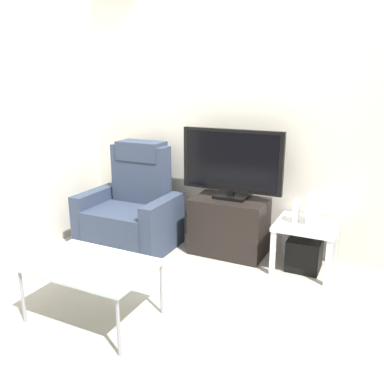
{
  "coord_description": "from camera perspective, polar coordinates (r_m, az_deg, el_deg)",
  "views": [
    {
      "loc": [
        1.28,
        -2.74,
        1.7
      ],
      "look_at": [
        -0.3,
        0.5,
        0.7
      ],
      "focal_mm": 37.43,
      "sensor_mm": 36.0,
      "label": 1
    }
  ],
  "objects": [
    {
      "name": "book_upright",
      "position": [
        3.76,
        14.61,
        -2.59
      ],
      "size": [
        0.04,
        0.11,
        0.22
      ],
      "primitive_type": "cube",
      "color": "white",
      "rests_on": "side_table"
    },
    {
      "name": "game_console",
      "position": [
        3.75,
        16.76,
        -2.18
      ],
      "size": [
        0.07,
        0.2,
        0.29
      ],
      "primitive_type": "cube",
      "color": "white",
      "rests_on": "side_table"
    },
    {
      "name": "wall_back",
      "position": [
        4.09,
        7.81,
        9.78
      ],
      "size": [
        6.4,
        0.06,
        2.6
      ],
      "primitive_type": "cube",
      "color": "beige",
      "rests_on": "ground"
    },
    {
      "name": "recliner_armchair",
      "position": [
        4.31,
        -8.57,
        -2.57
      ],
      "size": [
        0.98,
        0.78,
        1.08
      ],
      "rotation": [
        0.0,
        0.0,
        0.07
      ],
      "color": "#2D384C",
      "rests_on": "ground"
    },
    {
      "name": "wall_side",
      "position": [
        4.2,
        -23.26,
        8.82
      ],
      "size": [
        0.06,
        4.48,
        2.6
      ],
      "primitive_type": "cube",
      "color": "beige",
      "rests_on": "ground"
    },
    {
      "name": "tv_stand",
      "position": [
        4.07,
        5.31,
        -4.84
      ],
      "size": [
        0.74,
        0.45,
        0.57
      ],
      "color": "black",
      "rests_on": "ground"
    },
    {
      "name": "cell_phone",
      "position": [
        2.97,
        -14.93,
        -10.12
      ],
      "size": [
        0.15,
        0.16,
        0.01
      ],
      "primitive_type": "cube",
      "rotation": [
        0.0,
        0.0,
        -0.65
      ],
      "color": "#B7B7BC",
      "rests_on": "coffee_table"
    },
    {
      "name": "coffee_table",
      "position": [
        3.02,
        -14.12,
        -10.38
      ],
      "size": [
        0.9,
        0.6,
        0.44
      ],
      "color": "#B2C6C1",
      "rests_on": "ground"
    },
    {
      "name": "television",
      "position": [
        3.91,
        5.64,
        4.19
      ],
      "size": [
        1.02,
        0.2,
        0.69
      ],
      "color": "black",
      "rests_on": "tv_stand"
    },
    {
      "name": "ground_plane",
      "position": [
        3.47,
        0.89,
        -13.86
      ],
      "size": [
        6.4,
        6.4,
        0.0
      ],
      "primitive_type": "plane",
      "color": "#9E998E"
    },
    {
      "name": "side_table",
      "position": [
        3.82,
        15.96,
        -5.28
      ],
      "size": [
        0.54,
        0.54,
        0.45
      ],
      "color": "white",
      "rests_on": "ground"
    },
    {
      "name": "subwoofer_box",
      "position": [
        3.91,
        15.71,
        -8.5
      ],
      "size": [
        0.3,
        0.3,
        0.3
      ],
      "primitive_type": "cube",
      "color": "black",
      "rests_on": "ground"
    }
  ]
}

